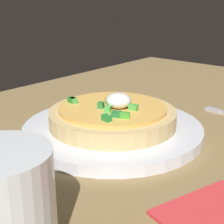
% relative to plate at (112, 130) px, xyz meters
% --- Properties ---
extents(dining_table, '(1.20, 0.84, 0.03)m').
position_rel_plate_xyz_m(dining_table, '(-0.00, 0.08, -0.02)').
color(dining_table, olive).
rests_on(dining_table, ground).
extents(plate, '(0.27, 0.27, 0.02)m').
position_rel_plate_xyz_m(plate, '(0.00, 0.00, 0.00)').
color(plate, white).
rests_on(plate, dining_table).
extents(pizza, '(0.19, 0.19, 0.05)m').
position_rel_plate_xyz_m(pizza, '(-0.00, 0.00, 0.02)').
color(pizza, tan).
rests_on(pizza, plate).
extents(cup_near, '(0.08, 0.08, 0.09)m').
position_rel_plate_xyz_m(cup_near, '(0.24, 0.10, 0.04)').
color(cup_near, silver).
rests_on(cup_near, dining_table).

